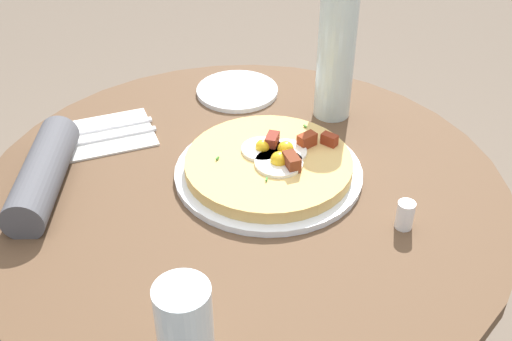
{
  "coord_description": "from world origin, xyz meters",
  "views": [
    {
      "loc": [
        0.86,
        0.05,
        1.41
      ],
      "look_at": [
        -0.02,
        0.02,
        0.77
      ],
      "focal_mm": 44.16,
      "sensor_mm": 36.0,
      "label": 1
    }
  ],
  "objects_px": {
    "pizza_plate": "(268,172)",
    "knife": "(106,128)",
    "breakfast_pizza": "(270,163)",
    "bread_plate": "(237,91)",
    "dining_table": "(244,260)",
    "water_bottle": "(336,56)",
    "salt_shaker": "(405,215)",
    "water_glass": "(185,331)",
    "fork": "(109,137)"
  },
  "relations": [
    {
      "from": "salt_shaker",
      "to": "pizza_plate",
      "type": "bearing_deg",
      "value": -120.81
    },
    {
      "from": "fork",
      "to": "pizza_plate",
      "type": "bearing_deg",
      "value": -40.87
    },
    {
      "from": "bread_plate",
      "to": "breakfast_pizza",
      "type": "bearing_deg",
      "value": 14.6
    },
    {
      "from": "water_glass",
      "to": "water_bottle",
      "type": "bearing_deg",
      "value": 161.08
    },
    {
      "from": "water_bottle",
      "to": "pizza_plate",
      "type": "bearing_deg",
      "value": -29.82
    },
    {
      "from": "breakfast_pizza",
      "to": "pizza_plate",
      "type": "bearing_deg",
      "value": -64.17
    },
    {
      "from": "water_bottle",
      "to": "fork",
      "type": "bearing_deg",
      "value": -75.08
    },
    {
      "from": "pizza_plate",
      "to": "breakfast_pizza",
      "type": "height_order",
      "value": "breakfast_pizza"
    },
    {
      "from": "salt_shaker",
      "to": "breakfast_pizza",
      "type": "bearing_deg",
      "value": -121.33
    },
    {
      "from": "bread_plate",
      "to": "fork",
      "type": "xyz_separation_m",
      "value": [
        0.19,
        -0.23,
        0.0
      ]
    },
    {
      "from": "fork",
      "to": "knife",
      "type": "relative_size",
      "value": 1.0
    },
    {
      "from": "breakfast_pizza",
      "to": "knife",
      "type": "relative_size",
      "value": 1.62
    },
    {
      "from": "knife",
      "to": "water_glass",
      "type": "distance_m",
      "value": 0.59
    },
    {
      "from": "breakfast_pizza",
      "to": "bread_plate",
      "type": "height_order",
      "value": "breakfast_pizza"
    },
    {
      "from": "pizza_plate",
      "to": "knife",
      "type": "bearing_deg",
      "value": -112.66
    },
    {
      "from": "knife",
      "to": "salt_shaker",
      "type": "xyz_separation_m",
      "value": [
        0.26,
        0.53,
        0.02
      ]
    },
    {
      "from": "breakfast_pizza",
      "to": "knife",
      "type": "distance_m",
      "value": 0.35
    },
    {
      "from": "breakfast_pizza",
      "to": "water_glass",
      "type": "height_order",
      "value": "water_glass"
    },
    {
      "from": "knife",
      "to": "water_glass",
      "type": "bearing_deg",
      "value": -89.73
    },
    {
      "from": "pizza_plate",
      "to": "bread_plate",
      "type": "height_order",
      "value": "pizza_plate"
    },
    {
      "from": "pizza_plate",
      "to": "salt_shaker",
      "type": "relative_size",
      "value": 6.9
    },
    {
      "from": "bread_plate",
      "to": "knife",
      "type": "relative_size",
      "value": 0.96
    },
    {
      "from": "fork",
      "to": "salt_shaker",
      "type": "relative_size",
      "value": 3.79
    },
    {
      "from": "dining_table",
      "to": "bread_plate",
      "type": "xyz_separation_m",
      "value": [
        -0.32,
        -0.03,
        0.18
      ]
    },
    {
      "from": "dining_table",
      "to": "knife",
      "type": "distance_m",
      "value": 0.37
    },
    {
      "from": "salt_shaker",
      "to": "bread_plate",
      "type": "bearing_deg",
      "value": -145.45
    },
    {
      "from": "water_glass",
      "to": "dining_table",
      "type": "bearing_deg",
      "value": 172.8
    },
    {
      "from": "pizza_plate",
      "to": "bread_plate",
      "type": "distance_m",
      "value": 0.3
    },
    {
      "from": "bread_plate",
      "to": "fork",
      "type": "bearing_deg",
      "value": -50.43
    },
    {
      "from": "dining_table",
      "to": "fork",
      "type": "distance_m",
      "value": 0.35
    },
    {
      "from": "breakfast_pizza",
      "to": "bread_plate",
      "type": "distance_m",
      "value": 0.3
    },
    {
      "from": "dining_table",
      "to": "fork",
      "type": "bearing_deg",
      "value": -116.38
    },
    {
      "from": "bread_plate",
      "to": "salt_shaker",
      "type": "distance_m",
      "value": 0.51
    },
    {
      "from": "fork",
      "to": "water_bottle",
      "type": "distance_m",
      "value": 0.46
    },
    {
      "from": "water_bottle",
      "to": "salt_shaker",
      "type": "distance_m",
      "value": 0.37
    },
    {
      "from": "pizza_plate",
      "to": "fork",
      "type": "relative_size",
      "value": 1.82
    },
    {
      "from": "breakfast_pizza",
      "to": "fork",
      "type": "xyz_separation_m",
      "value": [
        -0.1,
        -0.31,
        -0.02
      ]
    },
    {
      "from": "pizza_plate",
      "to": "water_bottle",
      "type": "bearing_deg",
      "value": 150.18
    },
    {
      "from": "breakfast_pizza",
      "to": "water_bottle",
      "type": "distance_m",
      "value": 0.26
    },
    {
      "from": "pizza_plate",
      "to": "knife",
      "type": "distance_m",
      "value": 0.34
    },
    {
      "from": "dining_table",
      "to": "salt_shaker",
      "type": "relative_size",
      "value": 19.15
    },
    {
      "from": "knife",
      "to": "water_glass",
      "type": "height_order",
      "value": "water_glass"
    },
    {
      "from": "fork",
      "to": "knife",
      "type": "xyz_separation_m",
      "value": [
        -0.03,
        -0.01,
        0.0
      ]
    },
    {
      "from": "fork",
      "to": "water_bottle",
      "type": "height_order",
      "value": "water_bottle"
    },
    {
      "from": "bread_plate",
      "to": "salt_shaker",
      "type": "xyz_separation_m",
      "value": [
        0.42,
        0.29,
        0.02
      ]
    },
    {
      "from": "breakfast_pizza",
      "to": "salt_shaker",
      "type": "xyz_separation_m",
      "value": [
        0.13,
        0.21,
        -0.0
      ]
    },
    {
      "from": "fork",
      "to": "water_glass",
      "type": "relative_size",
      "value": 1.29
    },
    {
      "from": "fork",
      "to": "water_glass",
      "type": "height_order",
      "value": "water_glass"
    },
    {
      "from": "pizza_plate",
      "to": "breakfast_pizza",
      "type": "relative_size",
      "value": 1.12
    },
    {
      "from": "pizza_plate",
      "to": "water_bottle",
      "type": "relative_size",
      "value": 1.29
    }
  ]
}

